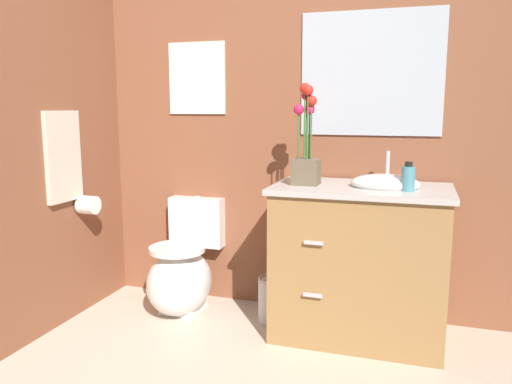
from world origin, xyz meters
The scene contains 10 objects.
wall_back centered at (0.20, 1.68, 1.25)m, with size 4.11×0.05×2.50m, color brown.
toilet centered at (-0.73, 1.38, 0.24)m, with size 0.38×0.59×0.69m.
vanity_cabinet centered at (0.35, 1.35, 0.43)m, with size 0.94×0.56×1.02m.
flower_vase centered at (0.05, 1.32, 1.03)m, with size 0.14×0.14×0.54m.
soap_bottle centered at (0.59, 1.26, 0.91)m, with size 0.07×0.07×0.15m.
trash_bin centered at (-0.15, 1.39, 0.14)m, with size 0.18×0.18×0.27m.
wall_poster centered at (-0.73, 1.65, 1.44)m, with size 0.38×0.01×0.45m, color silver.
wall_mirror centered at (0.35, 1.65, 1.45)m, with size 0.80×0.01×0.70m, color #B2BCC6.
hanging_towel centered at (-1.31, 1.05, 0.98)m, with size 0.03×0.28×0.52m, color beige.
toilet_paper_roll centered at (-1.25, 1.18, 0.68)m, with size 0.11×0.11×0.11m, color white.
Camera 1 is at (0.62, -1.36, 1.26)m, focal length 35.50 mm.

